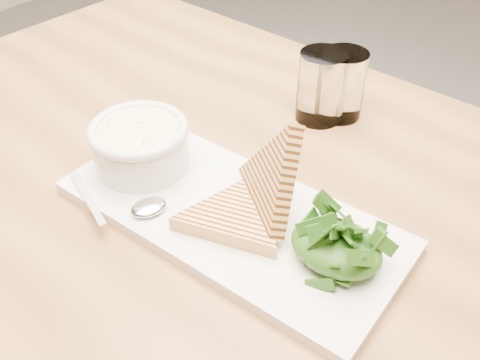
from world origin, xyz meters
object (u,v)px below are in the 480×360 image
Objects in this scene: table_top at (222,215)px; soup_bowl at (141,150)px; glass_near at (321,87)px; glass_far at (342,85)px; platter at (230,215)px.

table_top is 10.68× the size of soup_bowl.
table_top is 12.19× the size of glass_near.
glass_near is (0.12, 0.26, 0.01)m from soup_bowl.
table_top is 12.59× the size of glass_far.
glass_near reaches higher than platter.
table_top is at bearing 148.75° from platter.
glass_far reaches higher than table_top.
glass_near reaches higher than soup_bowl.
table_top is at bearing -89.46° from glass_near.
glass_far is at bearing 86.07° from table_top.
soup_bowl is at bearing -114.69° from glass_near.
glass_far is (0.14, 0.29, 0.01)m from soup_bowl.
platter reaches higher than table_top.
glass_far is (-0.01, 0.29, 0.04)m from platter.
table_top is at bearing -93.93° from glass_far.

